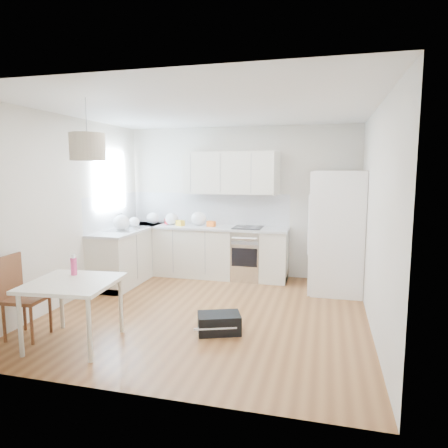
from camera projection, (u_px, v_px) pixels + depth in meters
The scene contains 29 objects.
floor at pixel (208, 312), 5.46m from camera, with size 4.20×4.20×0.00m, color brown.
ceiling at pixel (207, 109), 5.10m from camera, with size 4.20×4.20×0.00m, color white.
wall_back at pixel (241, 202), 7.30m from camera, with size 4.20×4.20×0.00m, color beige.
wall_left at pixel (69, 210), 5.80m from camera, with size 4.20×4.20×0.00m, color beige.
wall_right at pixel (376, 219), 4.76m from camera, with size 4.20×4.20×0.00m, color beige.
window_glassblock at pixel (110, 180), 6.85m from camera, with size 0.02×1.00×1.00m, color #BFE0F9.
cabinets_back at pixel (205, 252), 7.28m from camera, with size 3.00×0.60×0.88m, color beige.
cabinets_left at pixel (129, 255), 7.00m from camera, with size 0.60×1.80×0.88m, color beige.
counter_back at pixel (205, 227), 7.22m from camera, with size 3.02×0.64×0.04m, color #BBBEC1.
counter_left at pixel (128, 230), 6.94m from camera, with size 0.64×1.82×0.04m, color #BBBEC1.
backsplash_back at pixel (209, 209), 7.46m from camera, with size 3.00×0.01×0.58m, color silver.
backsplash_left at pixel (113, 211), 6.97m from camera, with size 0.01×1.80×0.58m, color silver.
upper_cabinets at pixel (231, 173), 7.11m from camera, with size 1.70×0.32×0.75m, color beige.
range_oven at pixel (248, 254), 7.08m from camera, with size 0.50×0.61×0.88m, color silver, non-canonical shape.
sink at pixel (127, 229), 6.89m from camera, with size 0.50×0.80×0.16m, color silver, non-canonical shape.
refrigerator at pixel (337, 231), 6.33m from camera, with size 0.91×0.96×1.92m, color white, non-canonical shape.
dining_table at pixel (73, 288), 4.39m from camera, with size 0.99×0.99×0.72m.
dining_chair at pixel (26, 297), 4.58m from camera, with size 0.41×0.41×0.96m, color #482C15, non-canonical shape.
drink_bottle at pixel (74, 265), 4.62m from camera, with size 0.07×0.07×0.24m, color #D83C78.
gym_bag at pixel (219, 323), 4.76m from camera, with size 0.50×0.33×0.23m, color black.
pendant_lamp at pixel (87, 147), 4.32m from camera, with size 0.38×0.38×0.29m, color #C5B498.
grocery_bag_a at pixel (153, 218), 7.51m from camera, with size 0.24×0.20×0.21m, color white.
grocery_bag_b at pixel (172, 219), 7.36m from camera, with size 0.25×0.21×0.22m, color white.
grocery_bag_c at pixel (199, 219), 7.29m from camera, with size 0.28×0.24×0.25m, color white.
grocery_bag_d at pixel (134, 222), 7.12m from camera, with size 0.19×0.16×0.17m, color white.
grocery_bag_e at pixel (121, 222), 6.75m from camera, with size 0.28×0.24×0.26m, color white.
snack_orange at pixel (211, 224), 7.15m from camera, with size 0.15×0.09×0.10m, color #D85513.
snack_yellow at pixel (180, 223), 7.25m from camera, with size 0.15×0.09×0.10m, color gold.
snack_red at pixel (169, 221), 7.46m from camera, with size 0.15×0.10×0.11m, color red.
Camera 1 is at (1.52, -5.03, 1.93)m, focal length 32.00 mm.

